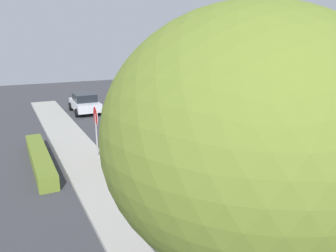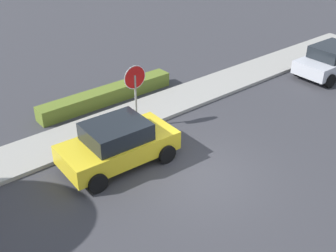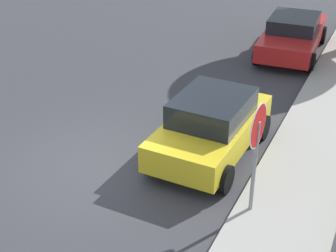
{
  "view_description": "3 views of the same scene",
  "coord_description": "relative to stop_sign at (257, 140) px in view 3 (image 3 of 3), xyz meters",
  "views": [
    {
      "loc": [
        -14.32,
        7.38,
        5.48
      ],
      "look_at": [
        -0.42,
        0.4,
        1.34
      ],
      "focal_mm": 35.0,
      "sensor_mm": 36.0,
      "label": 1
    },
    {
      "loc": [
        -7.66,
        -7.81,
        8.13
      ],
      "look_at": [
        -0.06,
        1.52,
        1.17
      ],
      "focal_mm": 45.0,
      "sensor_mm": 36.0,
      "label": 2
    },
    {
      "loc": [
        8.54,
        5.82,
        6.67
      ],
      "look_at": [
        -0.2,
        1.73,
        1.35
      ],
      "focal_mm": 55.0,
      "sensor_mm": 36.0,
      "label": 3
    }
  ],
  "objects": [
    {
      "name": "stop_sign",
      "position": [
        0.0,
        0.0,
        0.0
      ],
      "size": [
        0.9,
        0.08,
        2.51
      ],
      "color": "gray",
      "rests_on": "ground_plane"
    },
    {
      "name": "parked_car_red",
      "position": [
        -9.52,
        -1.4,
        -1.04
      ],
      "size": [
        4.57,
        2.25,
        1.38
      ],
      "color": "red",
      "rests_on": "ground_plane"
    },
    {
      "name": "parked_car_yellow",
      "position": [
        -1.87,
        -1.59,
        -0.97
      ],
      "size": [
        3.88,
        2.14,
        1.53
      ],
      "color": "yellow",
      "rests_on": "ground_plane"
    },
    {
      "name": "ground_plane",
      "position": [
        -0.25,
        -3.79,
        -1.75
      ],
      "size": [
        60.0,
        60.0,
        0.0
      ],
      "primitive_type": "plane",
      "color": "#38383D"
    },
    {
      "name": "sidewalk_curb",
      "position": [
        -0.25,
        0.69,
        -1.68
      ],
      "size": [
        32.0,
        2.01,
        0.14
      ],
      "primitive_type": "cube",
      "color": "#9E9B93",
      "rests_on": "ground_plane"
    }
  ]
}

